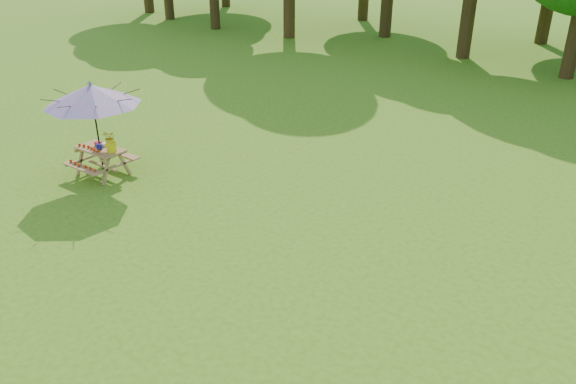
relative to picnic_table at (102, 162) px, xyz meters
The scene contains 6 objects.
ground 5.86m from the picnic_table, 42.80° to the right, with size 120.00×120.00×0.00m, color #3F6F15.
picnic_table is the anchor object (origin of this frame).
patio_umbrella 1.62m from the picnic_table, 84.81° to the left, with size 2.65×2.65×2.25m.
produce_bins 0.40m from the picnic_table, 130.09° to the left, with size 0.35×0.34×0.13m.
tomatoes_row 0.44m from the picnic_table, 130.28° to the right, with size 0.77×0.13×0.07m, color red, non-canonical shape.
flower_bucket 0.74m from the picnic_table, ahead, with size 0.32×0.28×0.51m.
Camera 1 is at (6.47, -3.28, 5.49)m, focal length 35.00 mm.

